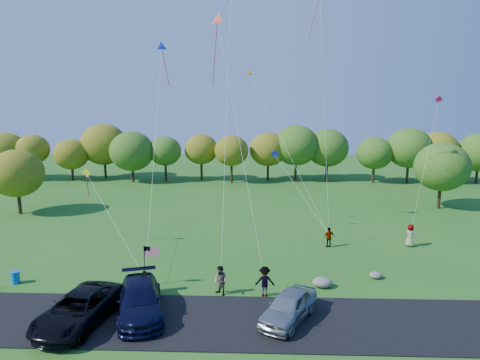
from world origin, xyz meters
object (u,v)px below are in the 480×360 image
(minivan_navy, at_px, (140,300))
(trash_barrel, at_px, (15,277))
(minivan_silver, at_px, (289,307))
(flyer_d, at_px, (329,237))
(flyer_c, at_px, (265,281))
(flyer_e, at_px, (410,235))
(minivan_dark, at_px, (79,309))
(flyer_b, at_px, (221,281))
(flyer_a, at_px, (145,283))

(minivan_navy, bearing_deg, trash_barrel, 141.55)
(minivan_silver, relative_size, flyer_d, 2.79)
(flyer_c, bearing_deg, trash_barrel, -6.41)
(trash_barrel, bearing_deg, flyer_e, 16.22)
(minivan_navy, distance_m, flyer_e, 22.97)
(minivan_dark, distance_m, flyer_b, 8.34)
(minivan_navy, xyz_separation_m, flyer_c, (7.09, 2.73, 0.03))
(flyer_b, xyz_separation_m, flyer_d, (8.27, 9.21, -0.10))
(minivan_dark, height_order, flyer_a, minivan_dark)
(minivan_silver, bearing_deg, flyer_e, 78.02)
(minivan_navy, relative_size, minivan_silver, 1.27)
(flyer_a, xyz_separation_m, trash_barrel, (-9.08, 1.29, -0.35))
(flyer_a, distance_m, flyer_b, 4.72)
(minivan_silver, height_order, flyer_d, flyer_d)
(minivan_silver, distance_m, flyer_a, 9.23)
(minivan_navy, bearing_deg, flyer_e, 16.63)
(flyer_b, bearing_deg, flyer_a, -135.99)
(minivan_dark, height_order, flyer_b, flyer_b)
(flyer_c, bearing_deg, flyer_b, -2.45)
(minivan_navy, bearing_deg, minivan_dark, -175.41)
(flyer_d, bearing_deg, minivan_silver, 58.91)
(flyer_d, bearing_deg, flyer_e, 171.22)
(minivan_navy, relative_size, flyer_c, 3.13)
(flyer_a, xyz_separation_m, flyer_c, (7.47, 0.07, 0.19))
(minivan_dark, distance_m, trash_barrel, 8.20)
(minivan_navy, height_order, flyer_b, flyer_b)
(minivan_dark, bearing_deg, flyer_b, 37.88)
(minivan_silver, distance_m, flyer_e, 16.81)
(minivan_navy, distance_m, flyer_b, 5.13)
(trash_barrel, bearing_deg, flyer_c, -4.20)
(trash_barrel, bearing_deg, flyer_d, 19.95)
(minivan_silver, xyz_separation_m, trash_barrel, (-17.81, 4.30, -0.45))
(minivan_navy, distance_m, flyer_d, 17.37)
(minivan_dark, xyz_separation_m, trash_barrel, (-6.42, 5.08, -0.49))
(flyer_b, distance_m, flyer_e, 17.84)
(minivan_navy, relative_size, flyer_e, 3.12)
(flyer_c, distance_m, flyer_e, 15.60)
(flyer_c, relative_size, flyer_e, 1.00)
(flyer_b, xyz_separation_m, flyer_c, (2.75, -0.01, 0.01))
(minivan_navy, xyz_separation_m, flyer_a, (-0.38, 2.65, -0.16))
(minivan_dark, xyz_separation_m, flyer_d, (15.66, 13.09, -0.06))
(flyer_d, distance_m, trash_barrel, 23.48)
(trash_barrel, bearing_deg, minivan_navy, -22.61)
(minivan_dark, distance_m, minivan_navy, 3.25)
(minivan_dark, relative_size, minivan_navy, 1.02)
(minivan_dark, height_order, flyer_d, minivan_dark)
(flyer_c, height_order, flyer_e, flyer_e)
(flyer_b, bearing_deg, flyer_d, 91.07)
(flyer_d, relative_size, flyer_e, 0.88)
(flyer_b, distance_m, trash_barrel, 13.86)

